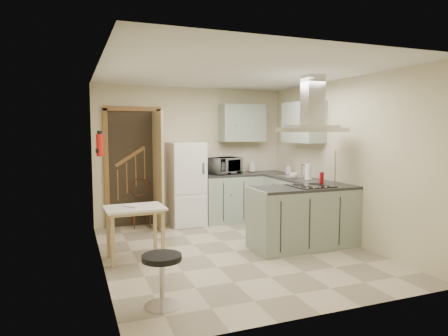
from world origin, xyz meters
name	(u,v)px	position (x,y,z in m)	size (l,w,h in m)	color
floor	(235,251)	(0.00, 0.00, 0.00)	(4.20, 4.20, 0.00)	#BCAC92
ceiling	(235,73)	(0.00, 0.00, 2.50)	(4.20, 4.20, 0.00)	silver
back_wall	(192,155)	(0.00, 2.10, 1.25)	(3.60, 3.60, 0.00)	beige
left_wall	(101,168)	(-1.80, 0.00, 1.25)	(4.20, 4.20, 0.00)	beige
right_wall	(342,160)	(1.80, 0.00, 1.25)	(4.20, 4.20, 0.00)	beige
doorway	(133,168)	(-1.10, 2.07, 1.05)	(1.10, 0.12, 2.10)	brown
fridge	(187,184)	(-0.20, 1.80, 0.75)	(0.60, 0.60, 1.50)	white
counter_back	(231,197)	(0.66, 1.80, 0.45)	(1.08, 0.60, 0.90)	#9EB2A0
counter_right	(288,200)	(1.50, 1.12, 0.45)	(0.60, 1.95, 0.90)	#9EB2A0
splashback	(239,159)	(0.96, 2.09, 1.15)	(1.68, 0.02, 0.50)	beige
wall_cabinet_back	(242,123)	(0.95, 1.93, 1.85)	(0.85, 0.35, 0.70)	#9EB2A0
wall_cabinet_right	(303,122)	(1.62, 0.85, 1.85)	(0.35, 0.90, 0.70)	#9EB2A0
peninsula	(304,217)	(1.02, -0.18, 0.45)	(1.55, 0.65, 0.90)	#9EB2A0
hob	(311,186)	(1.12, -0.18, 0.91)	(0.58, 0.50, 0.01)	black
extractor_hood	(312,130)	(1.12, -0.18, 1.72)	(0.90, 0.55, 0.10)	silver
sink	(293,176)	(1.50, 0.95, 0.91)	(0.45, 0.40, 0.01)	silver
fire_extinguisher	(100,145)	(-1.74, 0.90, 1.50)	(0.10, 0.10, 0.32)	#B2140F
drop_leaf_table	(135,233)	(-1.37, 0.15, 0.36)	(0.76, 0.57, 0.71)	#CEBF7F
bentwood_chair	(141,205)	(-1.01, 1.93, 0.39)	(0.35, 0.35, 0.78)	#4E221A
stool	(162,280)	(-1.35, -1.39, 0.26)	(0.39, 0.39, 0.52)	black
microwave	(225,166)	(0.57, 1.83, 1.05)	(0.55, 0.37, 0.31)	black
kettle	(252,167)	(1.15, 1.89, 1.01)	(0.15, 0.15, 0.22)	silver
cereal_box	(239,165)	(0.89, 1.94, 1.04)	(0.08, 0.19, 0.29)	orange
soap_bottle	(288,169)	(1.64, 1.36, 1.00)	(0.09, 0.09, 0.19)	#B0B1BC
paper_towel	(308,172)	(1.51, 0.49, 1.04)	(0.11, 0.11, 0.27)	white
cup	(294,176)	(1.35, 0.67, 0.95)	(0.14, 0.14, 0.11)	silver
red_bottle	(322,178)	(1.43, -0.02, 0.99)	(0.06, 0.06, 0.18)	#A90E16
book	(128,204)	(-1.46, 0.14, 0.76)	(0.16, 0.22, 0.10)	maroon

